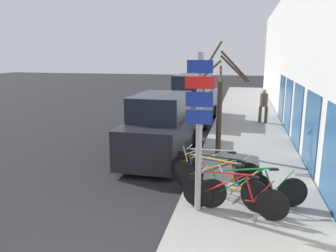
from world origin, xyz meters
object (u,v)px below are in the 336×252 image
(bicycle_1, at_px, (252,190))
(bicycle_2, at_px, (217,182))
(parked_car_0, at_px, (162,128))
(parked_car_1, at_px, (193,101))
(bicycle_0, at_px, (233,196))
(bicycle_4, at_px, (223,177))
(street_tree, at_px, (220,105))
(bicycle_5, at_px, (215,170))
(pedestrian_near, at_px, (264,103))
(bicycle_3, at_px, (221,180))
(signpost, at_px, (199,128))

(bicycle_1, distance_m, bicycle_2, 0.81)
(parked_car_0, height_order, parked_car_1, parked_car_1)
(bicycle_0, height_order, bicycle_2, bicycle_2)
(bicycle_0, bearing_deg, bicycle_4, 26.13)
(bicycle_1, bearing_deg, parked_car_0, 24.76)
(bicycle_2, bearing_deg, bicycle_4, 13.83)
(street_tree, bearing_deg, bicycle_0, -81.48)
(bicycle_0, height_order, parked_car_0, parked_car_0)
(bicycle_0, bearing_deg, parked_car_0, 42.61)
(bicycle_0, distance_m, bicycle_4, 1.02)
(bicycle_0, bearing_deg, bicycle_2, 41.44)
(bicycle_1, bearing_deg, parked_car_1, 1.63)
(street_tree, bearing_deg, bicycle_5, -87.85)
(bicycle_4, distance_m, pedestrian_near, 8.82)
(bicycle_0, relative_size, bicycle_1, 0.93)
(bicycle_3, distance_m, parked_car_0, 3.77)
(parked_car_1, bearing_deg, parked_car_0, -88.83)
(bicycle_5, bearing_deg, street_tree, 9.57)
(bicycle_2, relative_size, street_tree, 0.63)
(bicycle_2, xyz_separation_m, bicycle_5, (-0.13, 0.80, -0.01))
(bicycle_3, relative_size, parked_car_0, 0.47)
(bicycle_5, bearing_deg, parked_car_0, 46.13)
(bicycle_0, bearing_deg, parked_car_1, 23.32)
(parked_car_1, bearing_deg, bicycle_2, -75.14)
(parked_car_0, bearing_deg, parked_car_1, 88.77)
(bicycle_5, bearing_deg, bicycle_3, -153.75)
(signpost, height_order, street_tree, street_tree)
(signpost, relative_size, parked_car_0, 0.69)
(bicycle_3, height_order, pedestrian_near, pedestrian_near)
(bicycle_3, bearing_deg, signpost, 172.44)
(bicycle_1, xyz_separation_m, pedestrian_near, (0.72, 9.32, 0.55))
(bicycle_2, xyz_separation_m, parked_car_0, (-2.09, 3.25, 0.41))
(street_tree, bearing_deg, pedestrian_near, 73.17)
(bicycle_0, relative_size, parked_car_1, 0.45)
(pedestrian_near, bearing_deg, bicycle_1, 91.42)
(signpost, height_order, bicycle_4, signpost)
(parked_car_0, bearing_deg, pedestrian_near, 58.99)
(signpost, relative_size, parked_car_1, 0.67)
(parked_car_1, bearing_deg, street_tree, -70.47)
(pedestrian_near, bearing_deg, bicycle_0, 89.33)
(parked_car_0, bearing_deg, bicycle_5, -50.68)
(signpost, bearing_deg, bicycle_3, 62.68)
(bicycle_1, relative_size, bicycle_3, 1.06)
(bicycle_0, relative_size, parked_car_0, 0.46)
(bicycle_1, relative_size, bicycle_5, 1.00)
(bicycle_2, height_order, street_tree, street_tree)
(bicycle_1, xyz_separation_m, bicycle_5, (-0.89, 1.07, 0.01))
(bicycle_2, distance_m, parked_car_0, 3.89)
(bicycle_5, height_order, parked_car_0, parked_car_0)
(bicycle_1, relative_size, pedestrian_near, 1.44)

